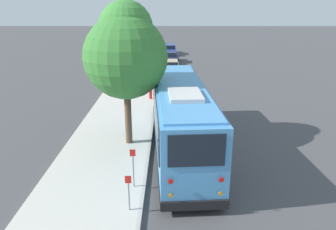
% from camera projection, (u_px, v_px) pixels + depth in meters
% --- Properties ---
extents(ground_plane, '(160.00, 160.00, 0.00)m').
position_uv_depth(ground_plane, '(188.00, 144.00, 17.25)').
color(ground_plane, '#474749').
extents(sidewalk_slab, '(80.00, 4.24, 0.15)m').
position_uv_depth(sidewalk_slab, '(109.00, 142.00, 17.25)').
color(sidewalk_slab, beige).
rests_on(sidewalk_slab, ground).
extents(curb_strip, '(80.00, 0.14, 0.15)m').
position_uv_depth(curb_strip, '(150.00, 142.00, 17.24)').
color(curb_strip, '#AAA69D').
rests_on(curb_strip, ground).
extents(shuttle_bus, '(11.00, 3.31, 3.52)m').
position_uv_depth(shuttle_bus, '(180.00, 115.00, 15.88)').
color(shuttle_bus, '#4C93D1').
rests_on(shuttle_bus, ground).
extents(parked_sedan_maroon, '(4.58, 1.76, 1.26)m').
position_uv_depth(parked_sedan_maroon, '(171.00, 82.00, 27.49)').
color(parked_sedan_maroon, maroon).
rests_on(parked_sedan_maroon, ground).
extents(parked_sedan_tan, '(4.40, 1.70, 1.30)m').
position_uv_depth(parked_sedan_tan, '(171.00, 67.00, 33.66)').
color(parked_sedan_tan, tan).
rests_on(parked_sedan_tan, ground).
extents(parked_sedan_navy, '(4.28, 1.98, 1.28)m').
position_uv_depth(parked_sedan_navy, '(171.00, 57.00, 39.25)').
color(parked_sedan_navy, '#19234C').
rests_on(parked_sedan_navy, ground).
extents(parked_sedan_blue, '(4.64, 1.88, 1.32)m').
position_uv_depth(parked_sedan_blue, '(170.00, 50.00, 45.10)').
color(parked_sedan_blue, navy).
rests_on(parked_sedan_blue, ground).
extents(street_tree, '(4.03, 4.03, 7.05)m').
position_uv_depth(street_tree, '(126.00, 51.00, 15.58)').
color(street_tree, brown).
rests_on(street_tree, sidewalk_slab).
extents(sign_post_near, '(0.06, 0.22, 1.36)m').
position_uv_depth(sign_post_near, '(129.00, 193.00, 11.35)').
color(sign_post_near, gray).
rests_on(sign_post_near, sidewalk_slab).
extents(sign_post_far, '(0.06, 0.22, 1.62)m').
position_uv_depth(sign_post_far, '(133.00, 168.00, 12.75)').
color(sign_post_far, gray).
rests_on(sign_post_far, sidewalk_slab).
extents(fire_hydrant, '(0.22, 0.22, 0.81)m').
position_uv_depth(fire_hydrant, '(150.00, 93.00, 24.42)').
color(fire_hydrant, red).
rests_on(fire_hydrant, sidewalk_slab).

